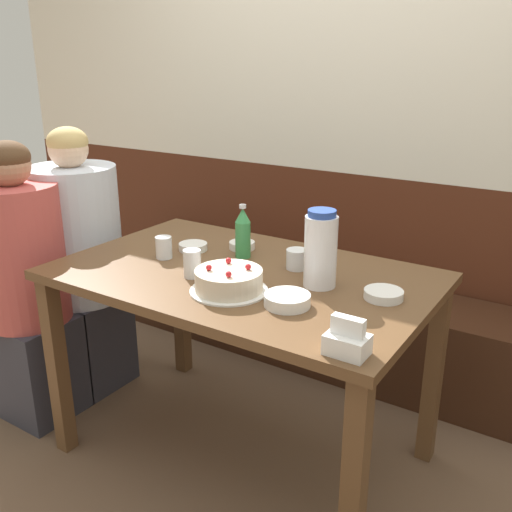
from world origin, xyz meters
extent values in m
plane|color=brown|center=(0.00, 0.00, 0.00)|extent=(12.00, 12.00, 0.00)
cube|color=#4C2314|center=(0.00, 1.05, 0.48)|extent=(4.80, 0.04, 0.96)
cube|color=silver|center=(0.00, 1.05, 1.73)|extent=(4.80, 0.04, 1.54)
cube|color=#381E11|center=(0.00, 0.83, 0.22)|extent=(2.72, 0.38, 0.44)
cube|color=brown|center=(0.00, 0.00, 0.76)|extent=(1.34, 0.84, 0.03)
cube|color=brown|center=(-0.62, -0.37, 0.37)|extent=(0.06, 0.06, 0.74)
cube|color=brown|center=(0.62, -0.37, 0.37)|extent=(0.06, 0.06, 0.74)
cube|color=brown|center=(-0.62, 0.37, 0.37)|extent=(0.06, 0.06, 0.74)
cube|color=brown|center=(0.62, 0.37, 0.37)|extent=(0.06, 0.06, 0.74)
cylinder|color=white|center=(0.07, -0.17, 0.78)|extent=(0.26, 0.26, 0.01)
cylinder|color=beige|center=(0.07, -0.17, 0.82)|extent=(0.22, 0.22, 0.07)
sphere|color=red|center=(0.01, -0.21, 0.86)|extent=(0.02, 0.02, 0.02)
sphere|color=red|center=(0.10, -0.23, 0.86)|extent=(0.02, 0.02, 0.02)
sphere|color=red|center=(0.12, -0.14, 0.86)|extent=(0.02, 0.02, 0.02)
sphere|color=red|center=(0.03, -0.12, 0.86)|extent=(0.02, 0.02, 0.02)
cylinder|color=white|center=(0.29, 0.03, 0.90)|extent=(0.11, 0.11, 0.24)
cylinder|color=#28479E|center=(0.29, 0.03, 1.03)|extent=(0.09, 0.09, 0.02)
cylinder|color=#388E4C|center=(-0.09, 0.13, 0.85)|extent=(0.06, 0.06, 0.14)
cone|color=#388E4C|center=(-0.09, 0.13, 0.94)|extent=(0.06, 0.06, 0.05)
cylinder|color=silver|center=(-0.09, 0.13, 0.98)|extent=(0.03, 0.03, 0.01)
cube|color=white|center=(0.57, -0.35, 0.80)|extent=(0.11, 0.08, 0.05)
cube|color=white|center=(0.57, -0.35, 0.86)|extent=(0.09, 0.03, 0.05)
cylinder|color=white|center=(-0.15, 0.21, 0.79)|extent=(0.10, 0.10, 0.03)
cylinder|color=white|center=(0.28, -0.17, 0.80)|extent=(0.14, 0.14, 0.04)
cylinder|color=white|center=(-0.30, 0.09, 0.79)|extent=(0.11, 0.11, 0.03)
cylinder|color=white|center=(0.51, 0.05, 0.79)|extent=(0.13, 0.13, 0.03)
cylinder|color=silver|center=(-0.12, -0.14, 0.83)|extent=(0.06, 0.06, 0.10)
cylinder|color=silver|center=(0.15, 0.13, 0.81)|extent=(0.08, 0.08, 0.07)
cylinder|color=silver|center=(-0.33, -0.04, 0.82)|extent=(0.06, 0.06, 0.08)
cube|color=#33333D|center=(-0.93, 0.04, 0.23)|extent=(0.34, 0.30, 0.45)
cylinder|color=silver|center=(-0.93, 0.04, 0.75)|extent=(0.39, 0.39, 0.61)
sphere|color=beige|center=(-0.93, 0.04, 1.13)|extent=(0.17, 0.17, 0.17)
ellipsoid|color=tan|center=(-0.93, 0.04, 1.16)|extent=(0.17, 0.17, 0.13)
cube|color=#33333D|center=(-0.93, -0.25, 0.23)|extent=(0.34, 0.30, 0.45)
cylinder|color=#BC4C47|center=(-0.93, -0.25, 0.74)|extent=(0.35, 0.35, 0.58)
sphere|color=#A87A5B|center=(-0.93, -0.25, 1.11)|extent=(0.17, 0.17, 0.17)
ellipsoid|color=#4C331E|center=(-0.93, -0.25, 1.14)|extent=(0.18, 0.18, 0.13)
camera|label=1|loc=(1.08, -1.58, 1.51)|focal=40.00mm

